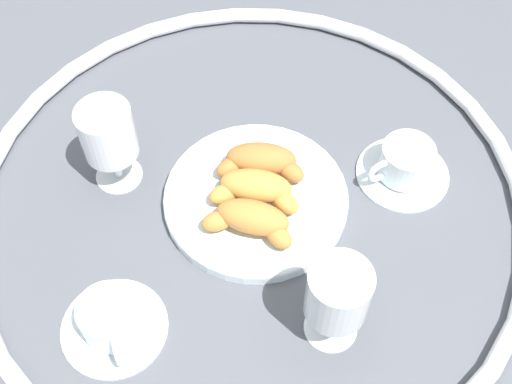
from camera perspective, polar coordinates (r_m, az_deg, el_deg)
name	(u,v)px	position (r m, az deg, el deg)	size (l,w,h in m)	color
ground_plane	(250,203)	(0.96, -0.48, -0.92)	(2.20, 2.20, 0.00)	#4C4F56
table_chrome_rim	(250,198)	(0.95, -0.49, -0.52)	(0.79, 0.79, 0.02)	silver
pastry_plate	(256,199)	(0.95, 0.00, -0.64)	(0.26, 0.26, 0.02)	silver
croissant_large	(261,161)	(0.96, 0.43, 2.64)	(0.14, 0.08, 0.04)	#AD6B33
croissant_small	(256,190)	(0.93, -0.03, 0.21)	(0.13, 0.08, 0.04)	#CC893D
croissant_extra	(250,220)	(0.90, -0.53, -2.38)	(0.13, 0.09, 0.04)	#BC7A38
coffee_cup_near	(112,321)	(0.87, -12.10, -10.62)	(0.14, 0.14, 0.06)	silver
coffee_cup_far	(404,165)	(0.99, 12.43, 2.27)	(0.14, 0.14, 0.06)	silver
juice_glass_left	(338,296)	(0.79, 6.90, -8.70)	(0.08, 0.08, 0.14)	white
juice_glass_right	(108,135)	(0.94, -12.40, 4.70)	(0.08, 0.08, 0.14)	white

